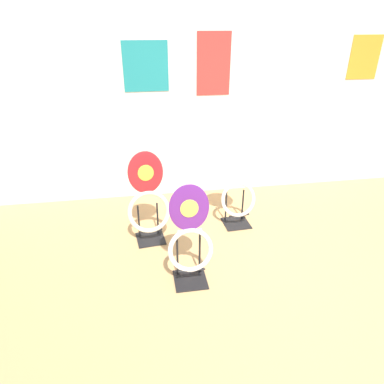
# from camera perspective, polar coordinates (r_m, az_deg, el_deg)

# --- Properties ---
(ground_plane) EXTENTS (14.00, 14.00, 0.00)m
(ground_plane) POSITION_cam_1_polar(r_m,az_deg,el_deg) (2.95, 23.82, -19.50)
(ground_plane) COLOR tan
(wall_back) EXTENTS (8.00, 0.07, 2.60)m
(wall_back) POSITION_cam_1_polar(r_m,az_deg,el_deg) (4.32, 10.28, 16.65)
(wall_back) COLOR silver
(wall_back) RESTS_ON ground_plane
(toilet_seat_display_purple_note) EXTENTS (0.38, 0.28, 0.89)m
(toilet_seat_display_purple_note) POSITION_cam_1_polar(r_m,az_deg,el_deg) (2.82, -0.32, -7.99)
(toilet_seat_display_purple_note) COLOR black
(toilet_seat_display_purple_note) RESTS_ON ground_plane
(toilet_seat_display_white_plain) EXTENTS (0.39, 0.29, 0.90)m
(toilet_seat_display_white_plain) POSITION_cam_1_polar(r_m,az_deg,el_deg) (3.67, 7.65, 0.24)
(toilet_seat_display_white_plain) COLOR black
(toilet_seat_display_white_plain) RESTS_ON ground_plane
(toilet_seat_display_crimson_swirl) EXTENTS (0.44, 0.31, 0.93)m
(toilet_seat_display_crimson_swirl) POSITION_cam_1_polar(r_m,az_deg,el_deg) (3.38, -7.31, -1.66)
(toilet_seat_display_crimson_swirl) COLOR black
(toilet_seat_display_crimson_swirl) RESTS_ON ground_plane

